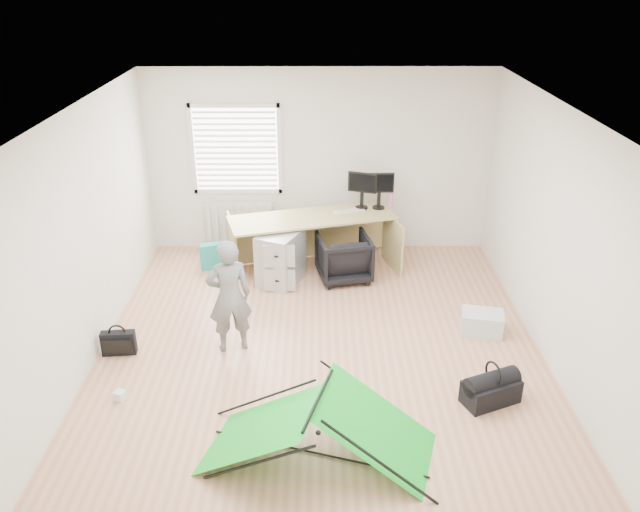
{
  "coord_description": "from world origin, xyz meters",
  "views": [
    {
      "loc": [
        -0.03,
        -6.04,
        4.02
      ],
      "look_at": [
        0.0,
        0.4,
        0.95
      ],
      "focal_mm": 35.0,
      "sensor_mm": 36.0,
      "label": 1
    }
  ],
  "objects_px": {
    "monitor_right": "(379,195)",
    "laptop_bag": "(119,343)",
    "filing_cabinet": "(281,258)",
    "person": "(229,296)",
    "kite": "(318,428)",
    "duffel_bag": "(491,392)",
    "desk": "(313,242)",
    "thermos": "(391,201)",
    "monitor_left": "(362,195)",
    "office_chair": "(344,257)",
    "storage_crate": "(482,323)"
  },
  "relations": [
    {
      "from": "person",
      "to": "kite",
      "type": "height_order",
      "value": "person"
    },
    {
      "from": "monitor_right",
      "to": "kite",
      "type": "xyz_separation_m",
      "value": [
        -0.87,
        -4.1,
        -0.67
      ]
    },
    {
      "from": "filing_cabinet",
      "to": "monitor_left",
      "type": "xyz_separation_m",
      "value": [
        1.13,
        0.77,
        0.62
      ]
    },
    {
      "from": "monitor_right",
      "to": "laptop_bag",
      "type": "xyz_separation_m",
      "value": [
        -3.11,
        -2.5,
        -0.84
      ]
    },
    {
      "from": "laptop_bag",
      "to": "kite",
      "type": "bearing_deg",
      "value": -40.81
    },
    {
      "from": "thermos",
      "to": "duffel_bag",
      "type": "relative_size",
      "value": 0.39
    },
    {
      "from": "person",
      "to": "monitor_right",
      "type": "bearing_deg",
      "value": -144.09
    },
    {
      "from": "thermos",
      "to": "filing_cabinet",
      "type": "bearing_deg",
      "value": -153.11
    },
    {
      "from": "monitor_left",
      "to": "storage_crate",
      "type": "xyz_separation_m",
      "value": [
        1.31,
        -2.07,
        -0.85
      ]
    },
    {
      "from": "desk",
      "to": "person",
      "type": "relative_size",
      "value": 1.71
    },
    {
      "from": "monitor_right",
      "to": "person",
      "type": "relative_size",
      "value": 0.3
    },
    {
      "from": "desk",
      "to": "monitor_left",
      "type": "relative_size",
      "value": 5.58
    },
    {
      "from": "office_chair",
      "to": "laptop_bag",
      "type": "xyz_separation_m",
      "value": [
        -2.59,
        -1.83,
        -0.18
      ]
    },
    {
      "from": "person",
      "to": "kite",
      "type": "xyz_separation_m",
      "value": [
        0.98,
        -1.71,
        -0.36
      ]
    },
    {
      "from": "office_chair",
      "to": "person",
      "type": "distance_m",
      "value": 2.2
    },
    {
      "from": "storage_crate",
      "to": "duffel_bag",
      "type": "relative_size",
      "value": 0.85
    },
    {
      "from": "office_chair",
      "to": "storage_crate",
      "type": "bearing_deg",
      "value": 127.3
    },
    {
      "from": "desk",
      "to": "duffel_bag",
      "type": "xyz_separation_m",
      "value": [
        1.8,
        -3.04,
        -0.27
      ]
    },
    {
      "from": "kite",
      "to": "desk",
      "type": "bearing_deg",
      "value": 108.16
    },
    {
      "from": "kite",
      "to": "filing_cabinet",
      "type": "bearing_deg",
      "value": 115.64
    },
    {
      "from": "filing_cabinet",
      "to": "person",
      "type": "relative_size",
      "value": 0.55
    },
    {
      "from": "thermos",
      "to": "person",
      "type": "distance_m",
      "value": 3.15
    },
    {
      "from": "monitor_right",
      "to": "duffel_bag",
      "type": "relative_size",
      "value": 0.73
    },
    {
      "from": "person",
      "to": "storage_crate",
      "type": "distance_m",
      "value": 2.98
    },
    {
      "from": "monitor_right",
      "to": "thermos",
      "type": "bearing_deg",
      "value": 2.33
    },
    {
      "from": "kite",
      "to": "duffel_bag",
      "type": "xyz_separation_m",
      "value": [
        1.72,
        0.74,
        -0.19
      ]
    },
    {
      "from": "monitor_left",
      "to": "laptop_bag",
      "type": "bearing_deg",
      "value": -119.08
    },
    {
      "from": "office_chair",
      "to": "kite",
      "type": "relative_size",
      "value": 0.35
    },
    {
      "from": "desk",
      "to": "kite",
      "type": "distance_m",
      "value": 3.78
    },
    {
      "from": "office_chair",
      "to": "laptop_bag",
      "type": "relative_size",
      "value": 1.88
    },
    {
      "from": "thermos",
      "to": "laptop_bag",
      "type": "distance_m",
      "value": 4.2
    },
    {
      "from": "storage_crate",
      "to": "laptop_bag",
      "type": "bearing_deg",
      "value": -174.18
    },
    {
      "from": "desk",
      "to": "person",
      "type": "xyz_separation_m",
      "value": [
        -0.9,
        -2.07,
        0.28
      ]
    },
    {
      "from": "monitor_left",
      "to": "duffel_bag",
      "type": "relative_size",
      "value": 0.73
    },
    {
      "from": "kite",
      "to": "duffel_bag",
      "type": "height_order",
      "value": "kite"
    },
    {
      "from": "monitor_left",
      "to": "duffel_bag",
      "type": "distance_m",
      "value": 3.64
    },
    {
      "from": "duffel_bag",
      "to": "person",
      "type": "bearing_deg",
      "value": 136.77
    },
    {
      "from": "filing_cabinet",
      "to": "monitor_left",
      "type": "distance_m",
      "value": 1.5
    },
    {
      "from": "monitor_right",
      "to": "thermos",
      "type": "relative_size",
      "value": 1.84
    },
    {
      "from": "monitor_left",
      "to": "person",
      "type": "bearing_deg",
      "value": -104.08
    },
    {
      "from": "desk",
      "to": "duffel_bag",
      "type": "height_order",
      "value": "desk"
    },
    {
      "from": "filing_cabinet",
      "to": "person",
      "type": "distance_m",
      "value": 1.71
    },
    {
      "from": "monitor_left",
      "to": "thermos",
      "type": "xyz_separation_m",
      "value": [
        0.42,
        0.01,
        -0.09
      ]
    },
    {
      "from": "filing_cabinet",
      "to": "storage_crate",
      "type": "xyz_separation_m",
      "value": [
        2.45,
        -1.3,
        -0.23
      ]
    },
    {
      "from": "monitor_left",
      "to": "kite",
      "type": "relative_size",
      "value": 0.21
    },
    {
      "from": "office_chair",
      "to": "laptop_bag",
      "type": "distance_m",
      "value": 3.18
    },
    {
      "from": "kite",
      "to": "thermos",
      "type": "bearing_deg",
      "value": 92.76
    },
    {
      "from": "filing_cabinet",
      "to": "duffel_bag",
      "type": "bearing_deg",
      "value": -24.73
    },
    {
      "from": "thermos",
      "to": "laptop_bag",
      "type": "bearing_deg",
      "value": -142.55
    },
    {
      "from": "desk",
      "to": "duffel_bag",
      "type": "bearing_deg",
      "value": -75.35
    }
  ]
}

